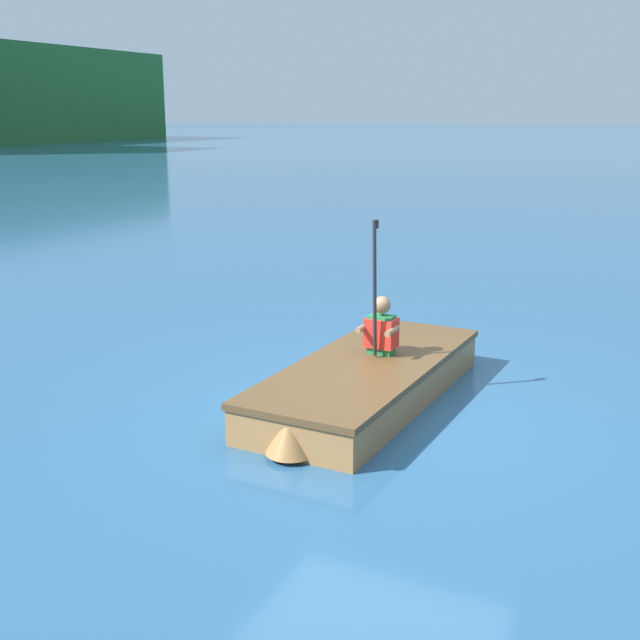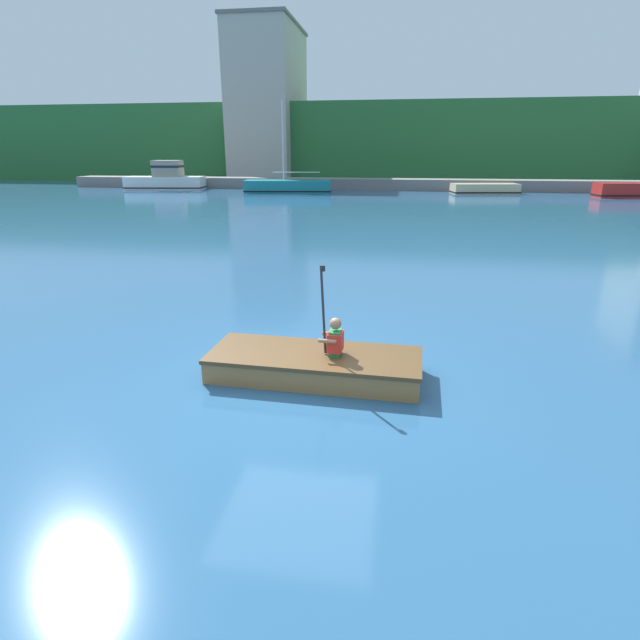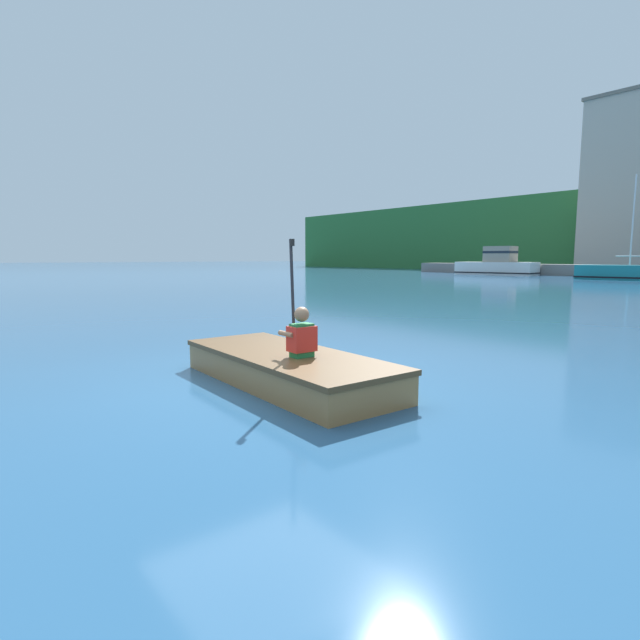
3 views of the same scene
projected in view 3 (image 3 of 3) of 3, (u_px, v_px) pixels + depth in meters
The scene contains 5 objects.
ground_plane at pixel (266, 381), 6.05m from camera, with size 300.00×300.00×0.00m, color #28567F.
moored_boat_dock_west_end at pixel (497, 265), 42.26m from camera, with size 6.81×3.19×2.40m.
moored_boat_dock_center_far at pixel (635, 273), 32.66m from camera, with size 7.08×3.29×6.82m.
rowboat_foreground at pixel (285, 365), 5.94m from camera, with size 3.27×1.30×0.37m.
person_paddler at pixel (301, 334), 5.61m from camera, with size 0.34×0.36×1.32m.
Camera 3 is at (5.01, -3.19, 1.50)m, focal length 28.00 mm.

